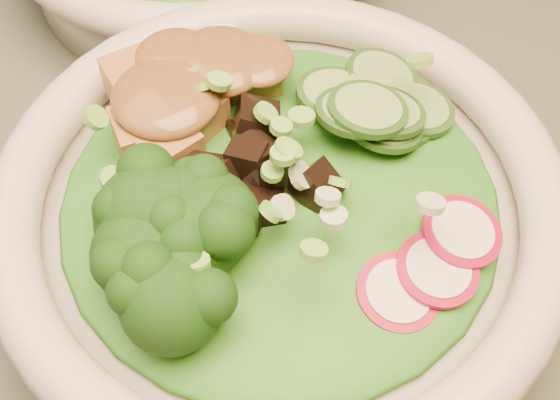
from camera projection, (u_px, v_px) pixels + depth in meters
dining_table at (472, 221)px, 0.60m from camera, size 1.20×0.80×0.75m
salad_bowl at (280, 223)px, 0.41m from camera, size 0.30×0.30×0.08m
lettuce_bed at (280, 199)px, 0.39m from camera, size 0.22×0.22×0.03m
broccoli_florets at (171, 262)px, 0.35m from camera, size 0.09×0.08×0.05m
radish_slices at (391, 284)px, 0.36m from camera, size 0.12×0.04×0.02m
cucumber_slices at (383, 111)px, 0.41m from camera, size 0.08×0.08×0.04m
mushroom_heap at (262, 164)px, 0.39m from camera, size 0.08×0.08×0.04m
tofu_cubes at (195, 103)px, 0.41m from camera, size 0.10×0.07×0.04m
peanut_sauce at (192, 84)px, 0.40m from camera, size 0.08×0.06×0.02m
scallion_garnish at (280, 166)px, 0.37m from camera, size 0.21×0.21×0.03m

